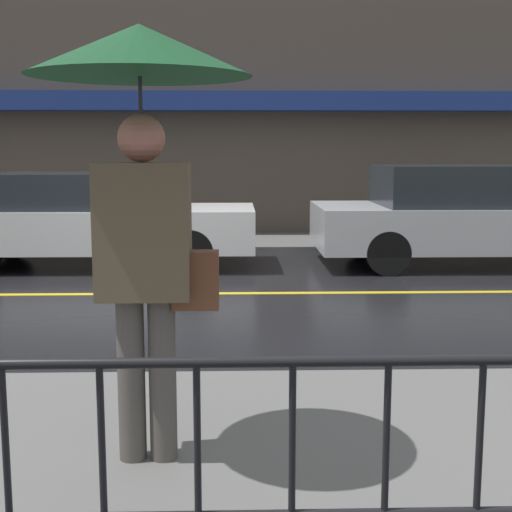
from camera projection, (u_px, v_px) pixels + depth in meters
ground_plane at (148, 294)px, 8.55m from camera, size 80.00×80.00×0.00m
sidewalk_near at (34, 476)px, 3.69m from camera, size 28.00×3.13×0.10m
sidewalk_far at (177, 242)px, 12.85m from camera, size 28.00×2.05×0.10m
lane_marking at (148, 294)px, 8.55m from camera, size 25.20×0.12×0.01m
building_storefront at (180, 86)px, 13.56m from camera, size 28.00×0.85×5.85m
pedestrian at (142, 122)px, 3.52m from camera, size 1.11×1.11×2.23m
car_white at (91, 219)px, 10.45m from camera, size 4.69×1.71×1.38m
car_silver at (469, 215)px, 10.61m from camera, size 4.67×1.94×1.49m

